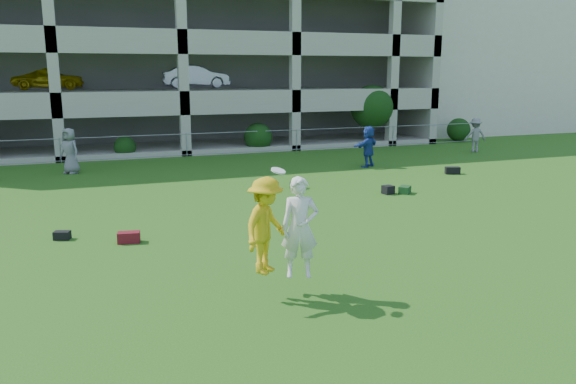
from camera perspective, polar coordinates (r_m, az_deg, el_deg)
name	(u,v)px	position (r m, az deg, el deg)	size (l,w,h in m)	color
ground	(352,289)	(11.52, 6.52, -9.72)	(100.00, 100.00, 0.00)	#235114
stucco_building	(460,62)	(46.73, 17.06, 12.55)	(16.00, 14.00, 10.00)	beige
bystander_c	(70,151)	(25.59, -21.28, 3.91)	(0.94, 0.61, 1.93)	slate
bystander_d	(368,146)	(25.83, 8.15, 4.61)	(1.72, 0.55, 1.86)	#213D97
bystander_f	(475,135)	(31.88, 18.48, 5.49)	(1.18, 0.68, 1.82)	slate
bag_red_a	(129,237)	(14.88, -15.87, -4.45)	(0.55, 0.30, 0.28)	#520E18
bag_black_b	(62,235)	(15.72, -21.97, -4.11)	(0.40, 0.25, 0.22)	black
bag_green_c	(405,190)	(20.46, 11.78, 0.22)	(0.50, 0.35, 0.26)	#133516
crate_d	(388,190)	(20.26, 10.13, 0.23)	(0.35, 0.35, 0.30)	black
bag_black_e	(453,170)	(24.82, 16.37, 2.11)	(0.60, 0.30, 0.30)	black
bag_green_g	(297,185)	(20.93, 0.94, 0.73)	(0.50, 0.30, 0.25)	#13341D
frisbee_contest	(276,226)	(10.57, -1.18, -3.48)	(1.77, 1.30, 2.20)	gold
parking_garage	(159,43)	(37.59, -12.95, 14.53)	(30.00, 14.00, 12.00)	#9E998C
fence	(187,145)	(29.18, -10.26, 4.77)	(36.06, 0.06, 1.20)	gray
shrub_row	(268,123)	(30.85, -2.06, 7.02)	(34.38, 2.52, 3.50)	#163D11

